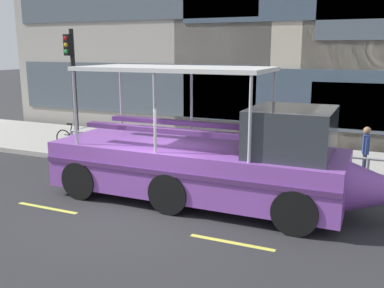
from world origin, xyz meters
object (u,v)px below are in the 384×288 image
(leaned_bicycle, at_px, (75,139))
(pedestrian_mid_left, at_px, (258,137))
(traffic_light_pole, at_px, (73,79))
(duck_tour_boat, at_px, (215,162))
(pedestrian_near_bow, at_px, (366,148))

(leaned_bicycle, xyz_separation_m, pedestrian_mid_left, (6.96, 0.13, 0.65))
(leaned_bicycle, bearing_deg, traffic_light_pole, -42.78)
(duck_tour_boat, distance_m, pedestrian_near_bow, 4.58)
(leaned_bicycle, distance_m, pedestrian_mid_left, 7.00)
(traffic_light_pole, xyz_separation_m, leaned_bicycle, (-0.28, 0.26, -2.25))
(duck_tour_boat, bearing_deg, pedestrian_mid_left, 84.05)
(traffic_light_pole, height_order, leaned_bicycle, traffic_light_pole)
(leaned_bicycle, height_order, pedestrian_near_bow, pedestrian_near_bow)
(traffic_light_pole, distance_m, pedestrian_mid_left, 6.89)
(duck_tour_boat, bearing_deg, traffic_light_pole, 158.01)
(leaned_bicycle, distance_m, pedestrian_near_bow, 10.07)
(traffic_light_pole, bearing_deg, duck_tour_boat, -21.99)
(leaned_bicycle, xyz_separation_m, duck_tour_boat, (6.66, -2.83, 0.54))
(traffic_light_pole, relative_size, pedestrian_near_bow, 2.83)
(duck_tour_boat, xyz_separation_m, pedestrian_near_bow, (3.40, 3.08, 0.01))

